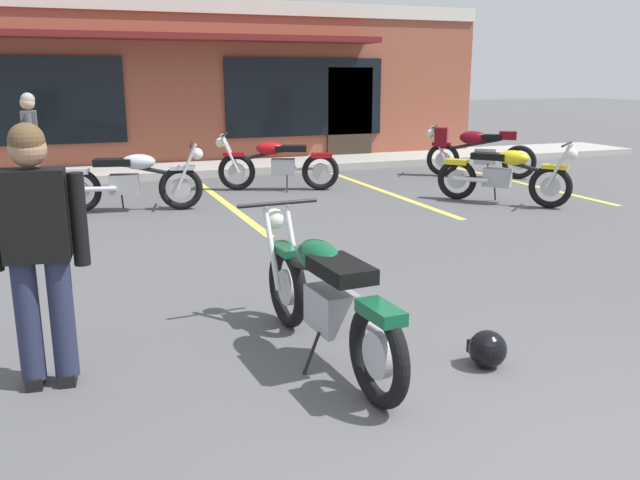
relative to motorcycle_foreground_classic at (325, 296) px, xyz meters
name	(u,v)px	position (x,y,z in m)	size (l,w,h in m)	color
ground_plane	(331,283)	(0.69, 1.61, -0.46)	(80.00, 80.00, 0.00)	#515154
sidewalk_kerb	(184,169)	(0.69, 9.59, -0.39)	(22.00, 1.80, 0.14)	#A8A59E
brick_storefront_building	(155,83)	(0.69, 13.30, 1.27)	(14.33, 7.09, 3.47)	brown
painted_stall_lines	(225,203)	(0.69, 5.99, -0.46)	(11.21, 4.80, 0.01)	#DBCC4C
motorcycle_foreground_classic	(325,296)	(0.00, 0.00, 0.00)	(0.66, 2.11, 0.98)	black
motorcycle_red_sportbike	(504,174)	(4.69, 4.40, 0.00)	(1.53, 1.76, 0.98)	black
motorcycle_black_cruiser	(131,180)	(-0.71, 5.87, 0.00)	(2.09, 0.79, 0.98)	black
motorcycle_silver_naked	(277,163)	(1.81, 6.84, 0.00)	(2.02, 1.04, 0.98)	black
motorcycle_blue_standard	(475,150)	(5.84, 6.91, 0.07)	(1.78, 1.49, 0.98)	black
person_in_black_shirt	(31,140)	(-2.04, 7.30, 0.49)	(0.28, 0.60, 1.68)	black
person_in_shorts_foreground	(37,242)	(-1.80, 0.24, 0.49)	(0.61, 0.30, 1.68)	black
helmet_on_pavement	(487,349)	(0.98, -0.53, -0.33)	(0.26, 0.26, 0.26)	black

